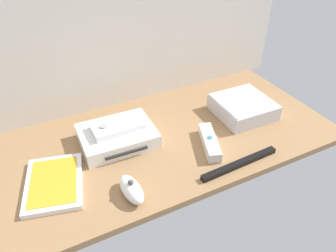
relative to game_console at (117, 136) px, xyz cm
name	(u,v)px	position (x,y,z in cm)	size (l,w,h in cm)	color
ground_plane	(168,139)	(14.13, -4.41, -3.20)	(100.00, 48.00, 2.00)	#936D47
back_wall	(130,6)	(14.13, 20.19, 29.80)	(110.00, 1.20, 64.00)	silver
game_console	(117,136)	(0.00, 0.00, 0.00)	(21.58, 17.11, 4.40)	white
mini_computer	(243,107)	(41.36, -4.39, 0.44)	(17.43, 17.43, 5.30)	silver
game_case	(54,183)	(-20.06, -9.09, -1.44)	(17.83, 21.75, 1.56)	white
remote_wand	(210,142)	(22.72, -13.65, -0.69)	(8.53, 15.13, 3.40)	white
remote_nunchuk	(132,189)	(-4.01, -20.93, -0.16)	(4.98, 10.24, 5.10)	white
remote_classic_pad	(117,126)	(0.34, 0.35, 3.21)	(14.42, 8.04, 2.40)	white
sensor_bar	(240,164)	(25.54, -24.19, -1.50)	(24.00, 1.80, 1.40)	black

